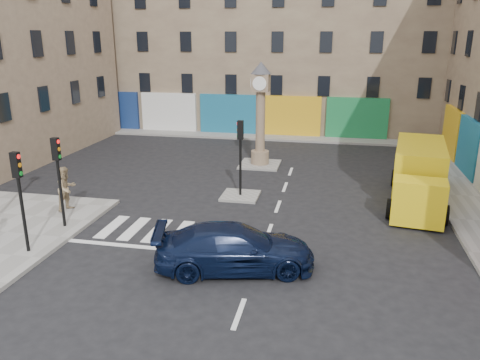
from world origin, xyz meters
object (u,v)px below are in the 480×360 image
(traffic_light_island, at_px, (240,146))
(yellow_van, at_px, (419,175))
(navy_sedan, at_px, (235,248))
(traffic_light_left_far, at_px, (58,168))
(clock_pillar, at_px, (261,108))
(traffic_light_left_near, at_px, (19,186))
(pedestrian_tan, at_px, (66,189))

(traffic_light_island, xyz_separation_m, yellow_van, (8.44, 1.15, -1.27))
(navy_sedan, bearing_deg, traffic_light_left_far, 61.58)
(clock_pillar, height_order, yellow_van, clock_pillar)
(traffic_light_left_near, xyz_separation_m, traffic_light_island, (6.30, 7.80, -0.03))
(traffic_light_island, height_order, navy_sedan, traffic_light_island)
(traffic_light_left_far, xyz_separation_m, traffic_light_island, (6.30, 5.40, -0.03))
(traffic_light_left_far, bearing_deg, pedestrian_tan, 116.19)
(traffic_light_left_near, bearing_deg, navy_sedan, 3.34)
(traffic_light_left_far, height_order, clock_pillar, clock_pillar)
(yellow_van, bearing_deg, pedestrian_tan, -154.65)
(traffic_light_left_near, distance_m, navy_sedan, 7.83)
(traffic_light_island, xyz_separation_m, clock_pillar, (0.00, 6.00, 0.96))
(clock_pillar, bearing_deg, navy_sedan, -84.43)
(traffic_light_left_near, xyz_separation_m, clock_pillar, (6.30, 13.80, 0.93))
(clock_pillar, bearing_deg, traffic_light_island, -90.00)
(traffic_light_left_far, xyz_separation_m, clock_pillar, (6.30, 11.40, 0.93))
(clock_pillar, relative_size, yellow_van, 0.81)
(clock_pillar, distance_m, pedestrian_tan, 12.26)
(yellow_van, bearing_deg, traffic_light_left_far, -147.89)
(clock_pillar, bearing_deg, traffic_light_left_far, -118.94)
(traffic_light_left_far, height_order, navy_sedan, traffic_light_left_far)
(traffic_light_island, xyz_separation_m, navy_sedan, (1.30, -7.36, -1.81))
(clock_pillar, xyz_separation_m, navy_sedan, (1.30, -13.35, -2.77))
(traffic_light_left_near, distance_m, traffic_light_left_far, 2.40)
(traffic_light_left_far, height_order, traffic_light_island, traffic_light_left_far)
(pedestrian_tan, bearing_deg, traffic_light_left_near, -149.62)
(navy_sedan, xyz_separation_m, pedestrian_tan, (-8.45, 3.68, 0.37))
(traffic_light_left_far, distance_m, pedestrian_tan, 2.42)
(clock_pillar, height_order, navy_sedan, clock_pillar)
(traffic_light_left_near, bearing_deg, pedestrian_tan, 101.62)
(traffic_light_island, distance_m, yellow_van, 8.61)
(traffic_light_island, distance_m, pedestrian_tan, 8.17)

